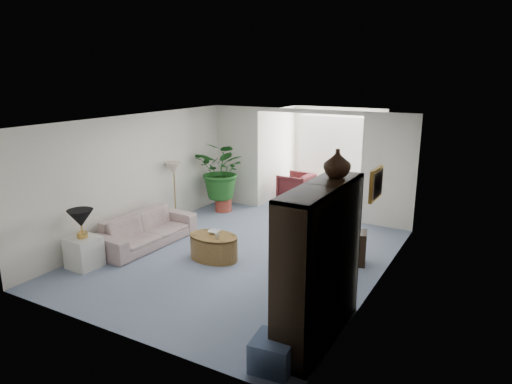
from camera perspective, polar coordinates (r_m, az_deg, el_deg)
The scene contains 26 objects.
floor at distance 8.58m, azimuth -1.98°, elevation -8.02°, with size 6.00×6.00×0.00m, color gray.
sunroom_floor at distance 12.08m, azimuth 8.17°, elevation -1.37°, with size 2.60×2.60×0.00m, color gray.
back_pier_left at distance 11.65m, azimuth -2.36°, elevation 4.49°, with size 1.20×0.12×2.50m, color white.
back_pier_right at distance 10.21m, azimuth 16.12°, elevation 2.47°, with size 1.20×0.12×2.50m, color white.
back_header at distance 10.63m, azimuth 6.46°, elevation 9.95°, with size 2.60×0.12×0.10m, color white.
window_pane at distance 12.77m, azimuth 10.18°, elevation 5.86°, with size 2.20×0.02×1.50m, color white.
window_blinds at distance 12.74m, azimuth 10.14°, elevation 5.84°, with size 2.20×0.02×1.50m, color white.
framed_picture at distance 7.05m, azimuth 14.81°, elevation 0.97°, with size 0.04×0.50×0.40m, color #C2B79B.
sofa at distance 9.29m, azimuth -13.47°, elevation -4.56°, with size 2.14×0.84×0.63m, color beige.
end_table at distance 8.58m, azimuth -20.58°, elevation -7.04°, with size 0.50×0.50×0.55m, color silver.
table_lamp at distance 8.38m, azimuth -20.96°, elevation -3.07°, with size 0.44×0.44×0.30m, color black.
floor_lamp at distance 10.30m, azimuth -10.21°, elevation 2.91°, with size 0.36×0.36×0.28m, color beige.
coffee_table at distance 8.44m, azimuth -5.28°, elevation -6.83°, with size 0.95×0.95×0.45m, color olive.
coffee_bowl at distance 8.46m, azimuth -5.21°, elevation -4.97°, with size 0.21×0.21×0.05m, color silver.
coffee_cup at distance 8.19m, azimuth -4.85°, elevation -5.49°, with size 0.10×0.10×0.09m, color beige.
wingback_chair at distance 8.29m, azimuth 6.59°, elevation -5.97°, with size 0.85×0.88×0.80m, color #6A6153.
side_table_dark at distance 8.38m, azimuth 11.82°, elevation -6.73°, with size 0.50×0.40×0.59m, color black.
entertainment_cabinet at distance 5.82m, azimuth 7.86°, elevation -8.82°, with size 0.48×1.81×2.01m, color black.
cabinet_urn at distance 5.92m, azimuth 10.06°, elevation 3.55°, with size 0.35×0.35×0.36m, color black.
ottoman at distance 5.58m, azimuth 2.15°, elevation -19.41°, with size 0.47×0.47×0.37m, color slate.
plant_pot at distance 11.27m, azimuth -4.07°, elevation -1.58°, with size 0.40×0.40×0.32m, color #A03C2E.
house_plant at distance 11.06m, azimuth -4.15°, elevation 2.70°, with size 1.26×1.09×1.40m, color #215E20.
sunroom_chair_blue at distance 11.61m, azimuth 11.75°, elevation -0.33°, with size 0.77×0.79×0.72m, color slate.
sunroom_chair_maroon at distance 12.13m, azimuth 5.00°, elevation 0.61°, with size 0.79×0.82×0.74m, color maroon.
sunroom_table at distance 12.55m, azimuth 9.53°, elevation 0.49°, with size 0.45×0.35×0.55m, color olive.
shelf_clutter at distance 5.71m, azimuth 7.01°, elevation -8.33°, with size 0.30×1.18×1.06m.
Camera 1 is at (4.14, -6.75, 3.31)m, focal length 32.19 mm.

